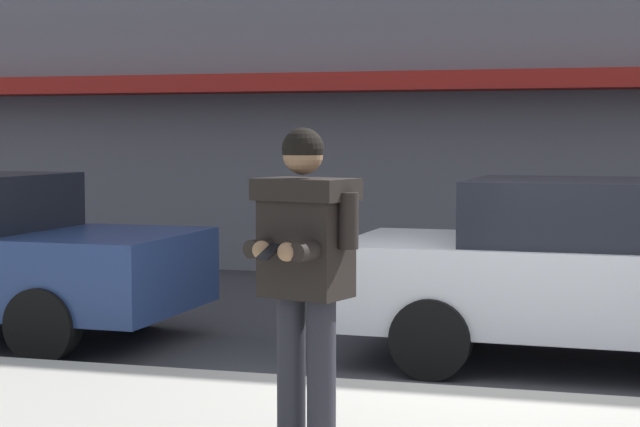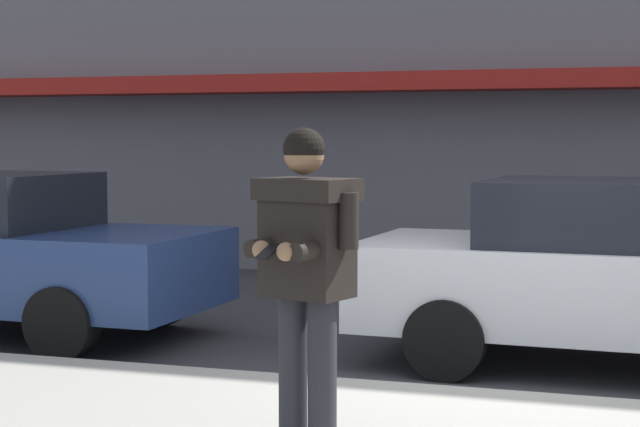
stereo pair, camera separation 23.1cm
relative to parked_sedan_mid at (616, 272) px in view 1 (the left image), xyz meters
name	(u,v)px [view 1 (the left image)]	position (x,y,z in m)	size (l,w,h in m)	color
ground_plane	(487,400)	(-0.88, -1.37, -0.79)	(80.00, 80.00, 0.00)	#333338
curb_paint_line	(631,408)	(0.12, -1.32, -0.79)	(28.00, 0.12, 0.01)	silver
parked_sedan_mid	(616,272)	(0.00, 0.00, 0.00)	(4.55, 2.03, 1.54)	silver
man_texting_on_phone	(305,255)	(-1.63, -3.43, 0.46)	(0.63, 0.64, 1.81)	#23232B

